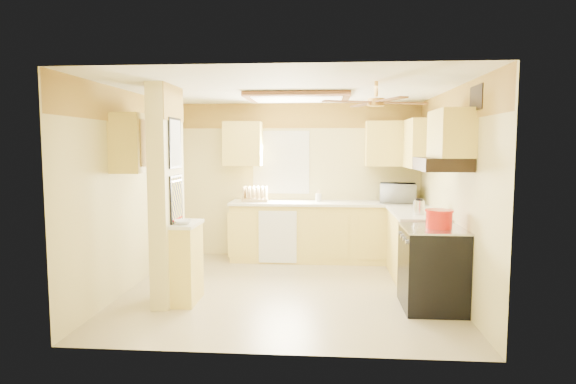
# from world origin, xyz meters

# --- Properties ---
(floor) EXTENTS (4.00, 4.00, 0.00)m
(floor) POSITION_xyz_m (0.00, 0.00, 0.00)
(floor) COLOR tan
(floor) RESTS_ON ground
(ceiling) EXTENTS (4.00, 4.00, 0.00)m
(ceiling) POSITION_xyz_m (0.00, 0.00, 2.50)
(ceiling) COLOR white
(ceiling) RESTS_ON wall_back
(wall_back) EXTENTS (4.00, 0.00, 4.00)m
(wall_back) POSITION_xyz_m (0.00, 1.90, 1.25)
(wall_back) COLOR #DDCE87
(wall_back) RESTS_ON floor
(wall_front) EXTENTS (4.00, 0.00, 4.00)m
(wall_front) POSITION_xyz_m (0.00, -1.90, 1.25)
(wall_front) COLOR #DDCE87
(wall_front) RESTS_ON floor
(wall_left) EXTENTS (0.00, 3.80, 3.80)m
(wall_left) POSITION_xyz_m (-2.00, 0.00, 1.25)
(wall_left) COLOR #DDCE87
(wall_left) RESTS_ON floor
(wall_right) EXTENTS (0.00, 3.80, 3.80)m
(wall_right) POSITION_xyz_m (2.00, 0.00, 1.25)
(wall_right) COLOR #DDCE87
(wall_right) RESTS_ON floor
(wallpaper_border) EXTENTS (4.00, 0.02, 0.40)m
(wallpaper_border) POSITION_xyz_m (0.00, 1.88, 2.30)
(wallpaper_border) COLOR gold
(wallpaper_border) RESTS_ON wall_back
(partition_column) EXTENTS (0.20, 0.70, 2.50)m
(partition_column) POSITION_xyz_m (-1.35, -0.55, 1.25)
(partition_column) COLOR #DDCE87
(partition_column) RESTS_ON floor
(partition_ledge) EXTENTS (0.25, 0.55, 0.90)m
(partition_ledge) POSITION_xyz_m (-1.13, -0.55, 0.45)
(partition_ledge) COLOR #FFE36C
(partition_ledge) RESTS_ON floor
(ledge_top) EXTENTS (0.28, 0.58, 0.04)m
(ledge_top) POSITION_xyz_m (-1.13, -0.55, 0.92)
(ledge_top) COLOR white
(ledge_top) RESTS_ON partition_ledge
(lower_cabinets_back) EXTENTS (3.00, 0.60, 0.90)m
(lower_cabinets_back) POSITION_xyz_m (0.50, 1.60, 0.45)
(lower_cabinets_back) COLOR #FFE36C
(lower_cabinets_back) RESTS_ON floor
(lower_cabinets_right) EXTENTS (0.60, 1.40, 0.90)m
(lower_cabinets_right) POSITION_xyz_m (1.70, 0.60, 0.45)
(lower_cabinets_right) COLOR #FFE36C
(lower_cabinets_right) RESTS_ON floor
(countertop_back) EXTENTS (3.04, 0.64, 0.04)m
(countertop_back) POSITION_xyz_m (0.50, 1.59, 0.92)
(countertop_back) COLOR white
(countertop_back) RESTS_ON lower_cabinets_back
(countertop_right) EXTENTS (0.64, 1.44, 0.04)m
(countertop_right) POSITION_xyz_m (1.69, 0.60, 0.92)
(countertop_right) COLOR white
(countertop_right) RESTS_ON lower_cabinets_right
(dishwasher_panel) EXTENTS (0.58, 0.02, 0.80)m
(dishwasher_panel) POSITION_xyz_m (-0.25, 1.29, 0.43)
(dishwasher_panel) COLOR white
(dishwasher_panel) RESTS_ON lower_cabinets_back
(window) EXTENTS (0.92, 0.02, 1.02)m
(window) POSITION_xyz_m (-0.25, 1.89, 1.55)
(window) COLOR white
(window) RESTS_ON wall_back
(upper_cab_back_left) EXTENTS (0.60, 0.35, 0.70)m
(upper_cab_back_left) POSITION_xyz_m (-0.85, 1.72, 1.85)
(upper_cab_back_left) COLOR #FFE36C
(upper_cab_back_left) RESTS_ON wall_back
(upper_cab_back_right) EXTENTS (0.90, 0.35, 0.70)m
(upper_cab_back_right) POSITION_xyz_m (1.55, 1.72, 1.85)
(upper_cab_back_right) COLOR #FFE36C
(upper_cab_back_right) RESTS_ON wall_back
(upper_cab_right) EXTENTS (0.35, 1.00, 0.70)m
(upper_cab_right) POSITION_xyz_m (1.82, 1.25, 1.85)
(upper_cab_right) COLOR #FFE36C
(upper_cab_right) RESTS_ON wall_right
(upper_cab_left_wall) EXTENTS (0.35, 0.75, 0.70)m
(upper_cab_left_wall) POSITION_xyz_m (-1.82, -0.25, 1.85)
(upper_cab_left_wall) COLOR #FFE36C
(upper_cab_left_wall) RESTS_ON wall_left
(upper_cab_over_stove) EXTENTS (0.35, 0.76, 0.52)m
(upper_cab_over_stove) POSITION_xyz_m (1.82, -0.55, 1.95)
(upper_cab_over_stove) COLOR #FFE36C
(upper_cab_over_stove) RESTS_ON wall_right
(stove) EXTENTS (0.68, 0.77, 0.92)m
(stove) POSITION_xyz_m (1.67, -0.55, 0.46)
(stove) COLOR black
(stove) RESTS_ON floor
(range_hood) EXTENTS (0.50, 0.76, 0.14)m
(range_hood) POSITION_xyz_m (1.74, -0.55, 1.62)
(range_hood) COLOR black
(range_hood) RESTS_ON upper_cab_over_stove
(poster_menu) EXTENTS (0.02, 0.42, 0.57)m
(poster_menu) POSITION_xyz_m (-1.24, -0.55, 1.85)
(poster_menu) COLOR black
(poster_menu) RESTS_ON partition_column
(poster_nashville) EXTENTS (0.02, 0.42, 0.57)m
(poster_nashville) POSITION_xyz_m (-1.24, -0.55, 1.20)
(poster_nashville) COLOR black
(poster_nashville) RESTS_ON partition_column
(ceiling_light_panel) EXTENTS (1.35, 0.95, 0.06)m
(ceiling_light_panel) POSITION_xyz_m (0.10, 0.50, 2.46)
(ceiling_light_panel) COLOR brown
(ceiling_light_panel) RESTS_ON ceiling
(ceiling_fan) EXTENTS (1.15, 1.15, 0.26)m
(ceiling_fan) POSITION_xyz_m (1.00, -0.70, 2.29)
(ceiling_fan) COLOR gold
(ceiling_fan) RESTS_ON ceiling
(vent_grate) EXTENTS (0.02, 0.40, 0.25)m
(vent_grate) POSITION_xyz_m (1.98, -0.90, 2.30)
(vent_grate) COLOR black
(vent_grate) RESTS_ON wall_right
(microwave) EXTENTS (0.58, 0.43, 0.30)m
(microwave) POSITION_xyz_m (1.60, 1.60, 1.09)
(microwave) COLOR white
(microwave) RESTS_ON countertop_back
(bowl) EXTENTS (0.25, 0.25, 0.05)m
(bowl) POSITION_xyz_m (-1.13, -0.68, 0.96)
(bowl) COLOR white
(bowl) RESTS_ON ledge_top
(dutch_oven) EXTENTS (0.31, 0.31, 0.20)m
(dutch_oven) POSITION_xyz_m (1.73, -0.56, 1.02)
(dutch_oven) COLOR red
(dutch_oven) RESTS_ON stove
(kettle) EXTENTS (0.14, 0.14, 0.21)m
(kettle) POSITION_xyz_m (1.67, 0.29, 1.04)
(kettle) COLOR silver
(kettle) RESTS_ON countertop_right
(dish_rack) EXTENTS (0.43, 0.33, 0.23)m
(dish_rack) POSITION_xyz_m (-0.64, 1.61, 1.02)
(dish_rack) COLOR tan
(dish_rack) RESTS_ON countertop_back
(utensil_crock) EXTENTS (0.09, 0.09, 0.19)m
(utensil_crock) POSITION_xyz_m (0.37, 1.67, 1.00)
(utensil_crock) COLOR white
(utensil_crock) RESTS_ON countertop_back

